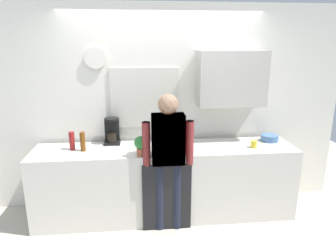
{
  "coord_description": "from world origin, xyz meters",
  "views": [
    {
      "loc": [
        -0.33,
        -3.16,
        2.11
      ],
      "look_at": [
        0.02,
        0.25,
        1.18
      ],
      "focal_mm": 32.47,
      "sensor_mm": 36.0,
      "label": 1
    }
  ],
  "objects_px": {
    "potted_plant": "(141,145)",
    "coffee_maker": "(112,132)",
    "mixing_bowl": "(270,138)",
    "person_at_sink": "(168,152)",
    "bottle_red_vinegar": "(72,141)",
    "bottle_dark_sauce": "(160,141)",
    "person_guest": "(168,152)",
    "dish_soap": "(189,136)",
    "bottle_amber_beer": "(83,142)",
    "cup_yellow_cup": "(254,144)"
  },
  "relations": [
    {
      "from": "potted_plant",
      "to": "coffee_maker",
      "type": "bearing_deg",
      "value": 125.28
    },
    {
      "from": "mixing_bowl",
      "to": "person_at_sink",
      "type": "relative_size",
      "value": 0.14
    },
    {
      "from": "coffee_maker",
      "to": "bottle_red_vinegar",
      "type": "relative_size",
      "value": 1.5
    },
    {
      "from": "bottle_dark_sauce",
      "to": "person_at_sink",
      "type": "height_order",
      "value": "person_at_sink"
    },
    {
      "from": "person_guest",
      "to": "bottle_dark_sauce",
      "type": "bearing_deg",
      "value": -80.09
    },
    {
      "from": "coffee_maker",
      "to": "bottle_dark_sauce",
      "type": "relative_size",
      "value": 1.83
    },
    {
      "from": "coffee_maker",
      "to": "potted_plant",
      "type": "relative_size",
      "value": 1.43
    },
    {
      "from": "bottle_dark_sauce",
      "to": "bottle_red_vinegar",
      "type": "distance_m",
      "value": 1.04
    },
    {
      "from": "coffee_maker",
      "to": "dish_soap",
      "type": "height_order",
      "value": "coffee_maker"
    },
    {
      "from": "coffee_maker",
      "to": "potted_plant",
      "type": "xyz_separation_m",
      "value": [
        0.35,
        -0.5,
        -0.01
      ]
    },
    {
      "from": "bottle_red_vinegar",
      "to": "person_guest",
      "type": "distance_m",
      "value": 1.16
    },
    {
      "from": "coffee_maker",
      "to": "mixing_bowl",
      "type": "xyz_separation_m",
      "value": [
        2.02,
        -0.13,
        -0.11
      ]
    },
    {
      "from": "bottle_amber_beer",
      "to": "potted_plant",
      "type": "xyz_separation_m",
      "value": [
        0.67,
        -0.23,
        0.02
      ]
    },
    {
      "from": "coffee_maker",
      "to": "bottle_amber_beer",
      "type": "relative_size",
      "value": 1.43
    },
    {
      "from": "cup_yellow_cup",
      "to": "bottle_dark_sauce",
      "type": "bearing_deg",
      "value": 174.68
    },
    {
      "from": "potted_plant",
      "to": "person_guest",
      "type": "relative_size",
      "value": 0.14
    },
    {
      "from": "coffee_maker",
      "to": "dish_soap",
      "type": "bearing_deg",
      "value": -4.77
    },
    {
      "from": "bottle_amber_beer",
      "to": "dish_soap",
      "type": "relative_size",
      "value": 1.28
    },
    {
      "from": "bottle_dark_sauce",
      "to": "bottle_amber_beer",
      "type": "height_order",
      "value": "bottle_amber_beer"
    },
    {
      "from": "mixing_bowl",
      "to": "person_guest",
      "type": "relative_size",
      "value": 0.14
    },
    {
      "from": "potted_plant",
      "to": "person_at_sink",
      "type": "distance_m",
      "value": 0.32
    },
    {
      "from": "bottle_amber_beer",
      "to": "person_at_sink",
      "type": "bearing_deg",
      "value": -16.75
    },
    {
      "from": "coffee_maker",
      "to": "person_guest",
      "type": "xyz_separation_m",
      "value": [
        0.65,
        -0.56,
        -0.09
      ]
    },
    {
      "from": "bottle_red_vinegar",
      "to": "dish_soap",
      "type": "distance_m",
      "value": 1.43
    },
    {
      "from": "coffee_maker",
      "to": "bottle_dark_sauce",
      "type": "xyz_separation_m",
      "value": [
        0.59,
        -0.26,
        -0.06
      ]
    },
    {
      "from": "bottle_dark_sauce",
      "to": "bottle_amber_beer",
      "type": "bearing_deg",
      "value": -179.21
    },
    {
      "from": "dish_soap",
      "to": "person_guest",
      "type": "xyz_separation_m",
      "value": [
        -0.32,
        -0.48,
        -0.02
      ]
    },
    {
      "from": "bottle_amber_beer",
      "to": "potted_plant",
      "type": "height_order",
      "value": "same"
    },
    {
      "from": "cup_yellow_cup",
      "to": "dish_soap",
      "type": "height_order",
      "value": "dish_soap"
    },
    {
      "from": "bottle_dark_sauce",
      "to": "mixing_bowl",
      "type": "height_order",
      "value": "bottle_dark_sauce"
    },
    {
      "from": "potted_plant",
      "to": "cup_yellow_cup",
      "type": "bearing_deg",
      "value": 5.77
    },
    {
      "from": "bottle_red_vinegar",
      "to": "mixing_bowl",
      "type": "bearing_deg",
      "value": 1.83
    },
    {
      "from": "mixing_bowl",
      "to": "dish_soap",
      "type": "relative_size",
      "value": 1.22
    },
    {
      "from": "cup_yellow_cup",
      "to": "dish_soap",
      "type": "relative_size",
      "value": 0.47
    },
    {
      "from": "coffee_maker",
      "to": "person_guest",
      "type": "height_order",
      "value": "person_guest"
    },
    {
      "from": "person_guest",
      "to": "dish_soap",
      "type": "bearing_deg",
      "value": -125.29
    },
    {
      "from": "bottle_amber_beer",
      "to": "person_at_sink",
      "type": "relative_size",
      "value": 0.14
    },
    {
      "from": "person_at_sink",
      "to": "coffee_maker",
      "type": "bearing_deg",
      "value": 149.46
    },
    {
      "from": "person_at_sink",
      "to": "cup_yellow_cup",
      "type": "bearing_deg",
      "value": 20.88
    },
    {
      "from": "bottle_dark_sauce",
      "to": "cup_yellow_cup",
      "type": "relative_size",
      "value": 2.12
    },
    {
      "from": "bottle_dark_sauce",
      "to": "person_at_sink",
      "type": "relative_size",
      "value": 0.11
    },
    {
      "from": "bottle_amber_beer",
      "to": "mixing_bowl",
      "type": "distance_m",
      "value": 2.34
    },
    {
      "from": "bottle_amber_beer",
      "to": "cup_yellow_cup",
      "type": "xyz_separation_m",
      "value": [
        2.03,
        -0.09,
        -0.07
      ]
    },
    {
      "from": "potted_plant",
      "to": "dish_soap",
      "type": "height_order",
      "value": "potted_plant"
    },
    {
      "from": "bottle_red_vinegar",
      "to": "dish_soap",
      "type": "height_order",
      "value": "bottle_red_vinegar"
    },
    {
      "from": "mixing_bowl",
      "to": "bottle_amber_beer",
      "type": "bearing_deg",
      "value": -176.65
    },
    {
      "from": "coffee_maker",
      "to": "cup_yellow_cup",
      "type": "bearing_deg",
      "value": -11.92
    },
    {
      "from": "bottle_dark_sauce",
      "to": "bottle_amber_beer",
      "type": "distance_m",
      "value": 0.91
    },
    {
      "from": "dish_soap",
      "to": "person_guest",
      "type": "height_order",
      "value": "person_guest"
    },
    {
      "from": "bottle_dark_sauce",
      "to": "cup_yellow_cup",
      "type": "height_order",
      "value": "bottle_dark_sauce"
    }
  ]
}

